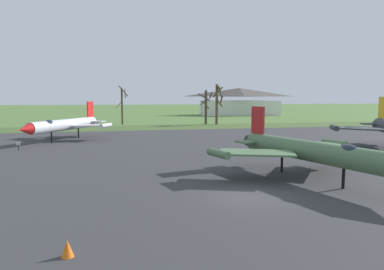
# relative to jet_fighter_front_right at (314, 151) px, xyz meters

# --- Properties ---
(ground_plane) EXTENTS (600.00, 600.00, 0.00)m
(ground_plane) POSITION_rel_jet_fighter_front_right_xyz_m (-6.15, -2.83, -2.16)
(ground_plane) COLOR #4C6B33
(asphalt_apron) EXTENTS (96.62, 54.94, 0.05)m
(asphalt_apron) POSITION_rel_jet_fighter_front_right_xyz_m (-6.15, 13.65, -2.14)
(asphalt_apron) COLOR #333335
(asphalt_apron) RESTS_ON ground
(grass_verge_strip) EXTENTS (156.62, 12.00, 0.06)m
(grass_verge_strip) POSITION_rel_jet_fighter_front_right_xyz_m (-6.15, 47.12, -2.13)
(grass_verge_strip) COLOR #405729
(grass_verge_strip) RESTS_ON ground
(jet_fighter_front_right) EXTENTS (12.72, 15.69, 5.20)m
(jet_fighter_front_right) POSITION_rel_jet_fighter_front_right_xyz_m (0.00, 0.00, 0.00)
(jet_fighter_front_right) COLOR #4C6B47
(jet_fighter_front_right) RESTS_ON ground
(jet_fighter_rear_center) EXTENTS (11.08, 14.91, 5.39)m
(jet_fighter_rear_center) POSITION_rel_jet_fighter_front_right_xyz_m (-20.68, 28.55, 0.10)
(jet_fighter_rear_center) COLOR silver
(jet_fighter_rear_center) RESTS_ON ground
(info_placard_rear_center) EXTENTS (0.49, 0.33, 0.98)m
(info_placard_rear_center) POSITION_rel_jet_fighter_front_right_xyz_m (-24.53, 20.22, -1.57)
(info_placard_rear_center) COLOR black
(info_placard_rear_center) RESTS_ON ground
(bare_tree_left_of_center) EXTENTS (2.80, 2.82, 8.69)m
(bare_tree_left_of_center) POSITION_rel_jet_fighter_front_right_xyz_m (-12.24, 56.96, 2.37)
(bare_tree_left_of_center) COLOR #42382D
(bare_tree_left_of_center) RESTS_ON ground
(bare_tree_center) EXTENTS (3.30, 3.33, 7.66)m
(bare_tree_center) POSITION_rel_jet_fighter_front_right_xyz_m (6.41, 54.22, 2.07)
(bare_tree_center) COLOR #42382D
(bare_tree_center) RESTS_ON ground
(bare_tree_right_of_center) EXTENTS (2.32, 3.14, 8.96)m
(bare_tree_right_of_center) POSITION_rel_jet_fighter_front_right_xyz_m (8.49, 52.04, 2.89)
(bare_tree_right_of_center) COLOR brown
(bare_tree_right_of_center) RESTS_ON ground
(visitor_building) EXTENTS (29.44, 16.38, 9.43)m
(visitor_building) POSITION_rel_jet_fighter_front_right_xyz_m (28.71, 93.25, 2.49)
(visitor_building) COLOR silver
(visitor_building) RESTS_ON ground
(traffic_cone) EXTENTS (0.50, 0.50, 0.71)m
(traffic_cone) POSITION_rel_jet_fighter_front_right_xyz_m (-15.52, -8.75, -1.81)
(traffic_cone) COLOR orange
(traffic_cone) RESTS_ON ground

